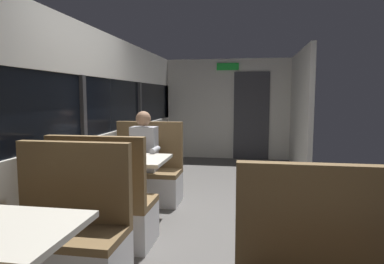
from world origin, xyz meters
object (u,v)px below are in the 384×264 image
at_px(bench_mid_window_facing_entry, 147,178).
at_px(seated_passenger, 145,164).
at_px(coffee_cup_primary, 124,152).
at_px(bench_mid_window_facing_end, 104,212).
at_px(dining_table_mid_window, 129,166).
at_px(bench_near_window_facing_entry, 65,244).

relative_size(bench_mid_window_facing_entry, seated_passenger, 0.87).
bearing_deg(bench_mid_window_facing_entry, seated_passenger, -90.00).
xyz_separation_m(bench_mid_window_facing_entry, coffee_cup_primary, (-0.11, -0.56, 0.46)).
bearing_deg(bench_mid_window_facing_end, coffee_cup_primary, 97.19).
distance_m(dining_table_mid_window, coffee_cup_primary, 0.23).
bearing_deg(bench_near_window_facing_entry, dining_table_mid_window, 90.00).
xyz_separation_m(bench_near_window_facing_entry, dining_table_mid_window, (0.00, 1.42, 0.31)).
relative_size(bench_mid_window_facing_end, seated_passenger, 0.87).
relative_size(dining_table_mid_window, seated_passenger, 0.71).
height_order(bench_mid_window_facing_entry, seated_passenger, seated_passenger).
xyz_separation_m(bench_mid_window_facing_end, bench_mid_window_facing_entry, (0.00, 1.40, 0.00)).
relative_size(seated_passenger, coffee_cup_primary, 14.00).
relative_size(bench_mid_window_facing_end, bench_mid_window_facing_entry, 1.00).
height_order(dining_table_mid_window, bench_mid_window_facing_entry, bench_mid_window_facing_entry).
bearing_deg(bench_near_window_facing_entry, bench_mid_window_facing_entry, 90.00).
xyz_separation_m(bench_near_window_facing_entry, coffee_cup_primary, (-0.11, 1.56, 0.46)).
bearing_deg(dining_table_mid_window, seated_passenger, 90.00).
xyz_separation_m(bench_mid_window_facing_end, seated_passenger, (0.00, 1.33, 0.21)).
bearing_deg(dining_table_mid_window, bench_mid_window_facing_entry, 90.00).
height_order(bench_mid_window_facing_end, bench_mid_window_facing_entry, same).
bearing_deg(bench_mid_window_facing_end, bench_mid_window_facing_entry, 90.00).
relative_size(bench_near_window_facing_entry, seated_passenger, 0.87).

